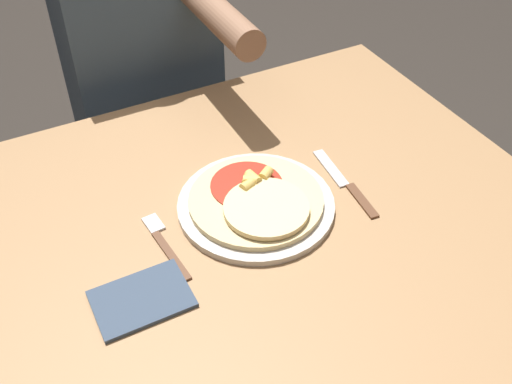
{
  "coord_description": "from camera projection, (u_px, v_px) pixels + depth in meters",
  "views": [
    {
      "loc": [
        -0.39,
        -0.68,
        1.52
      ],
      "look_at": [
        -0.01,
        0.05,
        0.78
      ],
      "focal_mm": 42.0,
      "sensor_mm": 36.0,
      "label": 1
    }
  ],
  "objects": [
    {
      "name": "napkin",
      "position": [
        142.0,
        299.0,
        0.97
      ],
      "size": [
        0.15,
        0.11,
        0.01
      ],
      "color": "#38475B",
      "rests_on": "dining_table"
    },
    {
      "name": "fork",
      "position": [
        164.0,
        242.0,
        1.06
      ],
      "size": [
        0.03,
        0.18,
        0.0
      ],
      "color": "brown",
      "rests_on": "dining_table"
    },
    {
      "name": "plate",
      "position": [
        256.0,
        205.0,
        1.13
      ],
      "size": [
        0.3,
        0.3,
        0.01
      ],
      "color": "beige",
      "rests_on": "dining_table"
    },
    {
      "name": "knife",
      "position": [
        346.0,
        184.0,
        1.18
      ],
      "size": [
        0.03,
        0.22,
        0.0
      ],
      "color": "brown",
      "rests_on": "dining_table"
    },
    {
      "name": "person_diner",
      "position": [
        143.0,
        62.0,
        1.56
      ],
      "size": [
        0.38,
        0.52,
        1.25
      ],
      "color": "#2D2D38",
      "rests_on": "ground_plane"
    },
    {
      "name": "dining_table",
      "position": [
        273.0,
        260.0,
        1.18
      ],
      "size": [
        1.06,
        0.96,
        0.74
      ],
      "color": "#9E754C",
      "rests_on": "ground_plane"
    },
    {
      "name": "pizza",
      "position": [
        258.0,
        200.0,
        1.11
      ],
      "size": [
        0.25,
        0.25,
        0.04
      ],
      "color": "#E0C689",
      "rests_on": "plate"
    }
  ]
}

